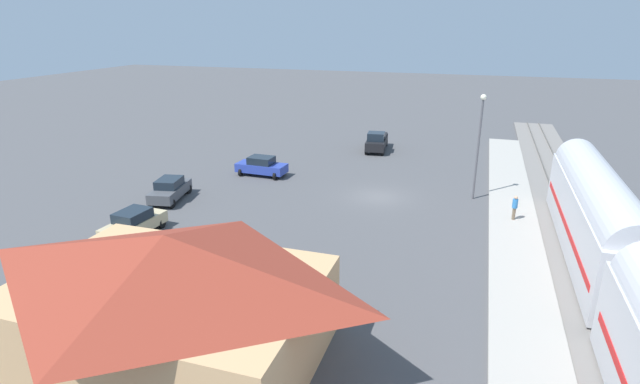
% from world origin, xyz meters
% --- Properties ---
extents(ground_plane, '(200.00, 200.00, 0.00)m').
position_xyz_m(ground_plane, '(0.00, 0.00, 0.00)').
color(ground_plane, '#4C4C4F').
extents(railway_track, '(4.80, 70.00, 0.30)m').
position_xyz_m(railway_track, '(-14.00, 0.00, 0.09)').
color(railway_track, slate).
rests_on(railway_track, ground).
extents(platform, '(3.20, 46.00, 0.30)m').
position_xyz_m(platform, '(-10.00, 0.00, 0.15)').
color(platform, '#A8A399').
rests_on(platform, ground).
extents(station_building, '(12.56, 9.06, 5.47)m').
position_xyz_m(station_building, '(4.00, 22.00, 2.83)').
color(station_building, tan).
rests_on(station_building, ground).
extents(pedestrian_on_platform, '(0.36, 0.36, 1.71)m').
position_xyz_m(pedestrian_on_platform, '(-9.97, 2.52, 1.28)').
color(pedestrian_on_platform, brown).
rests_on(pedestrian_on_platform, platform).
extents(sedan_tan, '(2.13, 4.61, 1.74)m').
position_xyz_m(sedan_tan, '(13.49, 12.31, 0.88)').
color(sedan_tan, '#C6B284').
rests_on(sedan_tan, ground).
extents(pickup_black, '(2.52, 5.58, 2.14)m').
position_xyz_m(pickup_black, '(3.19, -14.68, 1.03)').
color(pickup_black, black).
rests_on(pickup_black, ground).
extents(sedan_blue, '(4.57, 2.41, 1.74)m').
position_xyz_m(sedan_blue, '(11.16, -2.42, 0.88)').
color(sedan_blue, '#283D9E').
rests_on(sedan_blue, ground).
extents(sedan_charcoal, '(2.69, 4.77, 1.74)m').
position_xyz_m(sedan_charcoal, '(15.22, 5.73, 0.88)').
color(sedan_charcoal, '#47494F').
rests_on(sedan_charcoal, ground).
extents(light_pole_near_platform, '(0.44, 0.44, 8.14)m').
position_xyz_m(light_pole_near_platform, '(-7.20, -1.88, 5.09)').
color(light_pole_near_platform, '#515156').
rests_on(light_pole_near_platform, ground).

